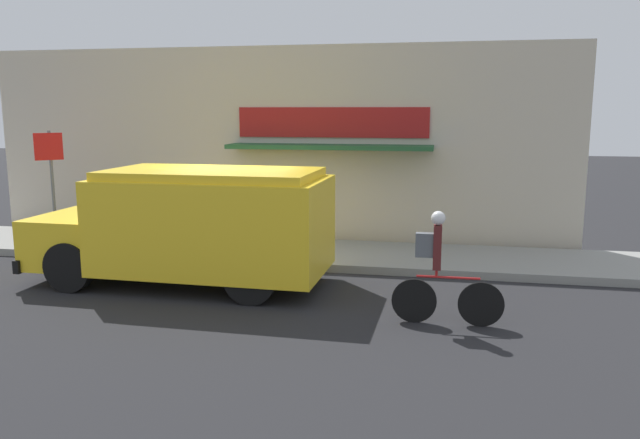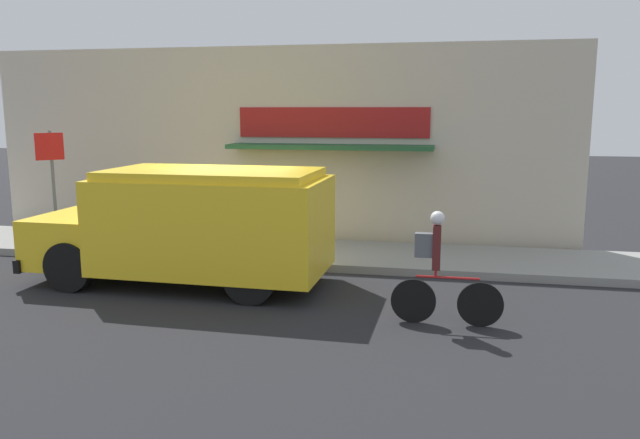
{
  "view_description": "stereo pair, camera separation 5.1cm",
  "coord_description": "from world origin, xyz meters",
  "px_view_note": "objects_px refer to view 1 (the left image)",
  "views": [
    {
      "loc": [
        4.11,
        -11.79,
        3.18
      ],
      "look_at": [
        1.8,
        -0.2,
        1.1
      ],
      "focal_mm": 35.0,
      "sensor_mm": 36.0,
      "label": 1
    },
    {
      "loc": [
        4.16,
        -11.78,
        3.18
      ],
      "look_at": [
        1.8,
        -0.2,
        1.1
      ],
      "focal_mm": 35.0,
      "sensor_mm": 36.0,
      "label": 2
    }
  ],
  "objects_px": {
    "school_bus": "(193,225)",
    "trash_bin": "(111,220)",
    "cyclist": "(440,271)",
    "stop_sign_post": "(51,169)"
  },
  "relations": [
    {
      "from": "trash_bin",
      "to": "cyclist",
      "type": "bearing_deg",
      "value": -27.9
    },
    {
      "from": "cyclist",
      "to": "trash_bin",
      "type": "distance_m",
      "value": 8.65
    },
    {
      "from": "school_bus",
      "to": "trash_bin",
      "type": "relative_size",
      "value": 5.92
    },
    {
      "from": "school_bus",
      "to": "stop_sign_post",
      "type": "xyz_separation_m",
      "value": [
        -4.16,
        1.94,
        0.76
      ]
    },
    {
      "from": "stop_sign_post",
      "to": "trash_bin",
      "type": "distance_m",
      "value": 1.76
    },
    {
      "from": "cyclist",
      "to": "trash_bin",
      "type": "xyz_separation_m",
      "value": [
        -7.64,
        4.05,
        -0.2
      ]
    },
    {
      "from": "school_bus",
      "to": "cyclist",
      "type": "xyz_separation_m",
      "value": [
        4.44,
        -1.33,
        -0.3
      ]
    },
    {
      "from": "trash_bin",
      "to": "school_bus",
      "type": "bearing_deg",
      "value": -40.32
    },
    {
      "from": "cyclist",
      "to": "trash_bin",
      "type": "relative_size",
      "value": 1.86
    },
    {
      "from": "school_bus",
      "to": "trash_bin",
      "type": "height_order",
      "value": "school_bus"
    }
  ]
}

